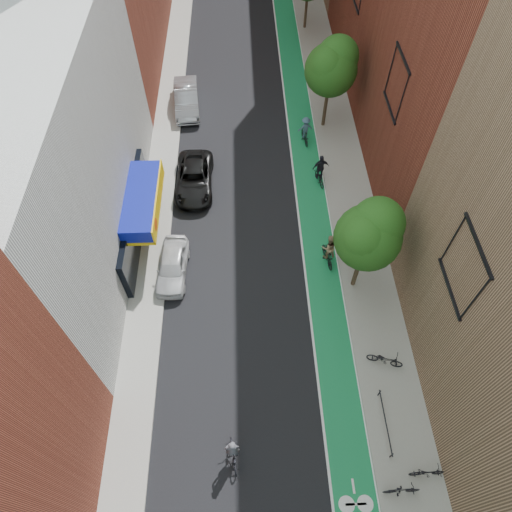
{
  "coord_description": "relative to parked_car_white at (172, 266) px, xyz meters",
  "views": [
    {
      "loc": [
        -0.37,
        -3.56,
        22.03
      ],
      "look_at": [
        0.15,
        11.15,
        1.5
      ],
      "focal_mm": 32.0,
      "sensor_mm": 36.0,
      "label": 1
    }
  ],
  "objects": [
    {
      "name": "ground",
      "position": [
        4.6,
        -11.23,
        -0.69
      ],
      "size": [
        160.0,
        160.0,
        0.0
      ],
      "primitive_type": "plane",
      "color": "black",
      "rests_on": "ground"
    },
    {
      "name": "bike_lane",
      "position": [
        8.6,
        14.77,
        -0.69
      ],
      "size": [
        2.0,
        68.0,
        0.01
      ],
      "primitive_type": "cube",
      "color": "#157749",
      "rests_on": "ground"
    },
    {
      "name": "sidewalk_left",
      "position": [
        -1.4,
        14.77,
        -0.62
      ],
      "size": [
        2.0,
        68.0,
        0.15
      ],
      "primitive_type": "cube",
      "color": "gray",
      "rests_on": "ground"
    },
    {
      "name": "sidewalk_right",
      "position": [
        11.1,
        14.77,
        -0.62
      ],
      "size": [
        3.0,
        68.0,
        0.15
      ],
      "primitive_type": "cube",
      "color": "gray",
      "rests_on": "ground"
    },
    {
      "name": "building_left_white",
      "position": [
        -6.4,
        2.77,
        5.31
      ],
      "size": [
        8.0,
        20.0,
        12.0
      ],
      "primitive_type": "cube",
      "color": "silver",
      "rests_on": "ground"
    },
    {
      "name": "tree_near",
      "position": [
        10.25,
        -1.21,
        3.96
      ],
      "size": [
        3.4,
        3.36,
        6.42
      ],
      "color": "#332619",
      "rests_on": "ground"
    },
    {
      "name": "tree_mid",
      "position": [
        10.25,
        12.79,
        4.2
      ],
      "size": [
        3.55,
        3.53,
        6.74
      ],
      "color": "#332619",
      "rests_on": "ground"
    },
    {
      "name": "parked_car_white",
      "position": [
        0.0,
        0.0,
        0.0
      ],
      "size": [
        1.82,
        4.14,
        1.39
      ],
      "primitive_type": "imported",
      "rotation": [
        0.0,
        0.0,
        -0.05
      ],
      "color": "silver",
      "rests_on": "ground"
    },
    {
      "name": "parked_car_black",
      "position": [
        0.94,
        6.89,
        0.02
      ],
      "size": [
        2.38,
        5.14,
        1.43
      ],
      "primitive_type": "imported",
      "rotation": [
        0.0,
        0.0,
        -0.0
      ],
      "color": "black",
      "rests_on": "ground"
    },
    {
      "name": "parked_car_silver",
      "position": [
        0.0,
        15.35,
        0.14
      ],
      "size": [
        2.16,
        5.16,
        1.66
      ],
      "primitive_type": "imported",
      "rotation": [
        0.0,
        0.0,
        0.08
      ],
      "color": "#969A9F",
      "rests_on": "ground"
    },
    {
      "name": "cyclist_lead",
      "position": [
        3.37,
        -10.16,
        0.05
      ],
      "size": [
        0.82,
        1.74,
        2.15
      ],
      "rotation": [
        0.0,
        0.0,
        3.29
      ],
      "color": "black",
      "rests_on": "ground"
    },
    {
      "name": "cyclist_lane_near",
      "position": [
        8.93,
        0.55,
        0.22
      ],
      "size": [
        0.98,
        1.85,
        2.15
      ],
      "rotation": [
        0.0,
        0.0,
        3.32
      ],
      "color": "black",
      "rests_on": "ground"
    },
    {
      "name": "cyclist_lane_mid",
      "position": [
        9.23,
        7.0,
        0.24
      ],
      "size": [
        1.18,
        1.6,
        2.23
      ],
      "rotation": [
        0.0,
        0.0,
        3.38
      ],
      "color": "black",
      "rests_on": "ground"
    },
    {
      "name": "cyclist_lane_far",
      "position": [
        8.66,
        11.15,
        0.2
      ],
      "size": [
        1.15,
        1.68,
        1.99
      ],
      "rotation": [
        0.0,
        0.0,
        3.32
      ],
      "color": "black",
      "rests_on": "ground"
    },
    {
      "name": "parked_bike_near",
      "position": [
        11.77,
        -11.19,
        -0.14
      ],
      "size": [
        1.56,
        0.57,
        0.82
      ],
      "primitive_type": "imported",
      "rotation": [
        0.0,
        0.0,
        1.59
      ],
      "color": "black",
      "rests_on": "sidewalk_right"
    },
    {
      "name": "parked_bike_mid",
      "position": [
        10.51,
        -11.85,
        -0.06
      ],
      "size": [
        1.62,
        0.48,
        0.97
      ],
      "primitive_type": "imported",
      "rotation": [
        0.0,
        0.0,
        1.58
      ],
      "color": "black",
      "rests_on": "sidewalk_right"
    },
    {
      "name": "parked_bike_far",
      "position": [
        10.97,
        -6.0,
        -0.07
      ],
      "size": [
        1.91,
        1.15,
        0.95
      ],
      "primitive_type": "imported",
      "rotation": [
        0.0,
        0.0,
        1.26
      ],
      "color": "black",
      "rests_on": "sidewalk_right"
    }
  ]
}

